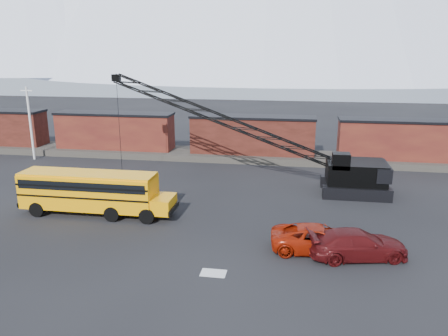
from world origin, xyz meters
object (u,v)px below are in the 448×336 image
object	(u,v)px
school_bus	(93,191)
red_pickup	(319,239)
maroon_suv	(357,244)
crawler_crane	(252,132)

from	to	relation	value
school_bus	red_pickup	distance (m)	16.62
school_bus	maroon_suv	distance (m)	18.87
school_bus	crawler_crane	bearing A→B (deg)	37.74
red_pickup	maroon_suv	bearing A→B (deg)	-105.80
maroon_suv	crawler_crane	size ratio (longest dim) A/B	0.24
red_pickup	maroon_suv	world-z (taller)	maroon_suv
school_bus	red_pickup	world-z (taller)	school_bus
school_bus	maroon_suv	xyz separation A→B (m)	(18.39, -4.10, -0.95)
red_pickup	crawler_crane	xyz separation A→B (m)	(-5.36, 11.98, 4.21)
school_bus	maroon_suv	bearing A→B (deg)	-12.57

